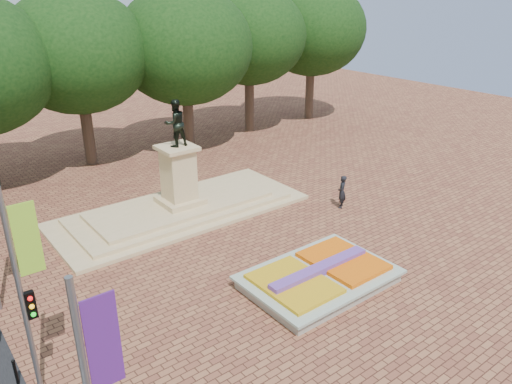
# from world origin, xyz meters

# --- Properties ---
(ground) EXTENTS (90.00, 90.00, 0.00)m
(ground) POSITION_xyz_m (0.00, 0.00, 0.00)
(ground) COLOR brown
(ground) RESTS_ON ground
(flower_bed) EXTENTS (6.30, 4.30, 0.91)m
(flower_bed) POSITION_xyz_m (1.03, -2.00, 0.38)
(flower_bed) COLOR gray
(flower_bed) RESTS_ON ground
(monument) EXTENTS (14.00, 6.00, 6.40)m
(monument) POSITION_xyz_m (0.00, 8.00, 0.88)
(monument) COLOR tan
(monument) RESTS_ON ground
(tree_row_back) EXTENTS (44.80, 8.80, 10.43)m
(tree_row_back) POSITION_xyz_m (2.33, 18.00, 6.67)
(tree_row_back) COLOR #392C1F
(tree_row_back) RESTS_ON ground
(banner_poles) EXTENTS (0.88, 11.17, 7.00)m
(banner_poles) POSITION_xyz_m (-10.08, -1.31, 3.88)
(banner_poles) COLOR slate
(banner_poles) RESTS_ON ground
(pedestrian) EXTENTS (0.83, 0.80, 1.92)m
(pedestrian) POSITION_xyz_m (7.64, 2.97, 0.96)
(pedestrian) COLOR black
(pedestrian) RESTS_ON ground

